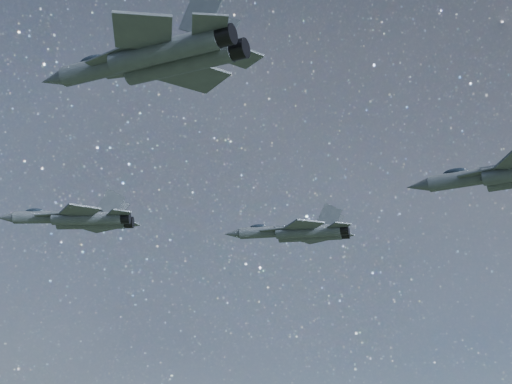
# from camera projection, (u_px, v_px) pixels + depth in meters

# --- Properties ---
(jet_lead) EXTENTS (15.07, 10.54, 3.80)m
(jet_lead) POSITION_uv_depth(u_px,v_px,m) (78.00, 219.00, 74.11)
(jet_lead) COLOR #373F45
(jet_left) EXTENTS (16.49, 11.68, 4.19)m
(jet_left) POSITION_uv_depth(u_px,v_px,m) (299.00, 232.00, 88.41)
(jet_left) COLOR #373F45
(jet_right) EXTENTS (16.73, 11.32, 4.21)m
(jet_right) POSITION_uv_depth(u_px,v_px,m) (155.00, 58.00, 47.48)
(jet_right) COLOR #373F45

